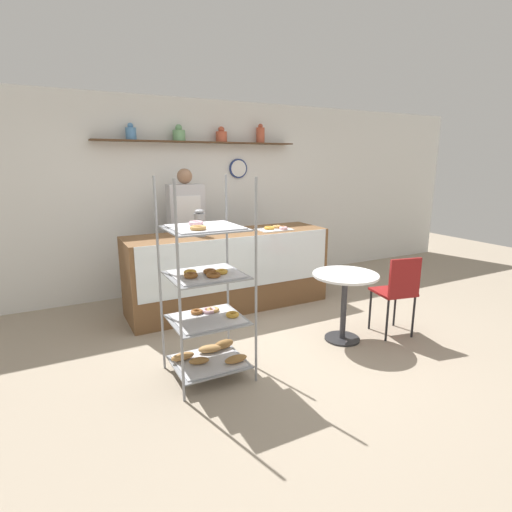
{
  "coord_description": "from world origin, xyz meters",
  "views": [
    {
      "loc": [
        -1.99,
        -3.38,
        1.86
      ],
      "look_at": [
        0.0,
        0.4,
        0.84
      ],
      "focal_mm": 28.0,
      "sensor_mm": 36.0,
      "label": 1
    }
  ],
  "objects": [
    {
      "name": "coffee_carafe",
      "position": [
        -0.41,
        1.06,
        1.14
      ],
      "size": [
        0.14,
        0.14,
        0.32
      ],
      "color": "gray",
      "rests_on": "display_counter"
    },
    {
      "name": "pastry_rack",
      "position": [
        -0.85,
        -0.32,
        0.68
      ],
      "size": [
        0.67,
        0.6,
        1.74
      ],
      "color": "gray",
      "rests_on": "ground_plane"
    },
    {
      "name": "ground_plane",
      "position": [
        0.0,
        0.0,
        0.0
      ],
      "size": [
        14.0,
        14.0,
        0.0
      ],
      "primitive_type": "plane",
      "color": "gray"
    },
    {
      "name": "back_wall",
      "position": [
        0.0,
        2.19,
        1.36
      ],
      "size": [
        10.0,
        0.3,
        2.7
      ],
      "color": "white",
      "rests_on": "ground_plane"
    },
    {
      "name": "cafe_table",
      "position": [
        0.66,
        -0.32,
        0.55
      ],
      "size": [
        0.68,
        0.68,
        0.73
      ],
      "color": "#262628",
      "rests_on": "ground_plane"
    },
    {
      "name": "person_worker",
      "position": [
        -0.34,
        1.75,
        0.96
      ],
      "size": [
        0.48,
        0.23,
        1.76
      ],
      "color": "#282833",
      "rests_on": "ground_plane"
    },
    {
      "name": "display_counter",
      "position": [
        0.0,
        1.14,
        0.49
      ],
      "size": [
        2.57,
        0.72,
        0.99
      ],
      "color": "brown",
      "rests_on": "ground_plane"
    },
    {
      "name": "donut_tray_counter",
      "position": [
        0.62,
        1.04,
        1.0
      ],
      "size": [
        0.44,
        0.32,
        0.05
      ],
      "color": "white",
      "rests_on": "display_counter"
    },
    {
      "name": "cafe_chair",
      "position": [
        1.22,
        -0.52,
        0.55
      ],
      "size": [
        0.45,
        0.45,
        0.89
      ],
      "rotation": [
        0.0,
        0.0,
        9.23
      ],
      "color": "black",
      "rests_on": "ground_plane"
    }
  ]
}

